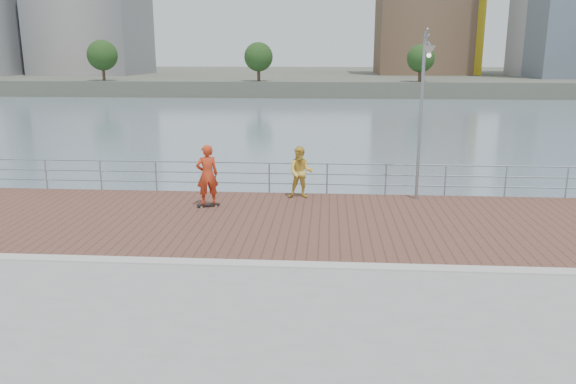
# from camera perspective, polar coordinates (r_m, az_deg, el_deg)

# --- Properties ---
(water) EXTENTS (400.00, 400.00, 0.00)m
(water) POSITION_cam_1_polar(r_m,az_deg,el_deg) (14.20, -0.60, -15.04)
(water) COLOR slate
(water) RESTS_ON ground
(brick_lane) EXTENTS (40.00, 6.80, 0.02)m
(brick_lane) POSITION_cam_1_polar(r_m,az_deg,el_deg) (16.73, 0.39, -2.97)
(brick_lane) COLOR brown
(brick_lane) RESTS_ON seawall
(curb) EXTENTS (40.00, 0.40, 0.06)m
(curb) POSITION_cam_1_polar(r_m,az_deg,el_deg) (13.33, -0.62, -7.39)
(curb) COLOR #B7B5AD
(curb) RESTS_ON seawall
(far_shore) EXTENTS (320.00, 95.00, 2.50)m
(far_shore) POSITION_cam_1_polar(r_m,az_deg,el_deg) (134.99, 3.74, 11.56)
(far_shore) COLOR #4C5142
(far_shore) RESTS_ON ground
(guardrail) EXTENTS (39.06, 0.06, 1.13)m
(guardrail) POSITION_cam_1_polar(r_m,az_deg,el_deg) (19.85, 1.03, 1.77)
(guardrail) COLOR #8C9EA8
(guardrail) RESTS_ON brick_lane
(street_lamp) EXTENTS (0.39, 1.14, 5.37)m
(street_lamp) POSITION_cam_1_polar(r_m,az_deg,el_deg) (18.76, 13.68, 10.33)
(street_lamp) COLOR gray
(street_lamp) RESTS_ON brick_lane
(skateboard) EXTENTS (0.76, 0.46, 0.09)m
(skateboard) POSITION_cam_1_polar(r_m,az_deg,el_deg) (18.41, -8.10, -1.28)
(skateboard) COLOR black
(skateboard) RESTS_ON brick_lane
(skateboarder) EXTENTS (0.84, 0.71, 1.95)m
(skateboarder) POSITION_cam_1_polar(r_m,az_deg,el_deg) (18.17, -8.21, 1.74)
(skateboarder) COLOR red
(skateboarder) RESTS_ON skateboard
(bystander) EXTENTS (0.88, 0.69, 1.78)m
(bystander) POSITION_cam_1_polar(r_m,az_deg,el_deg) (19.17, 1.31, 2.01)
(bystander) COLOR yellow
(bystander) RESTS_ON brick_lane
(shoreline_trees) EXTENTS (169.89, 5.19, 6.92)m
(shoreline_trees) POSITION_cam_1_polar(r_m,az_deg,el_deg) (92.11, 18.58, 12.94)
(shoreline_trees) COLOR #473323
(shoreline_trees) RESTS_ON far_shore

